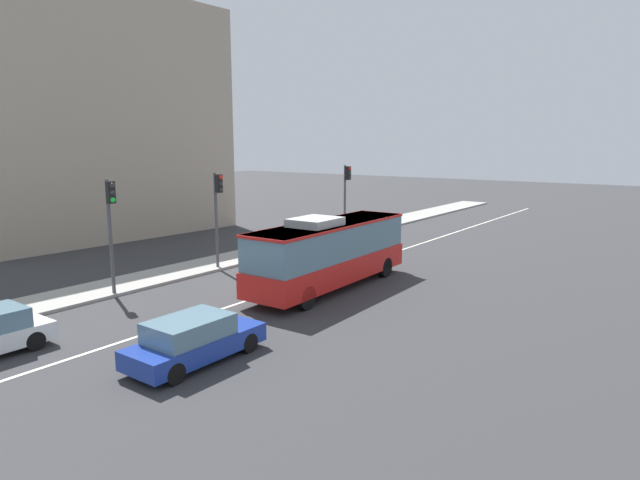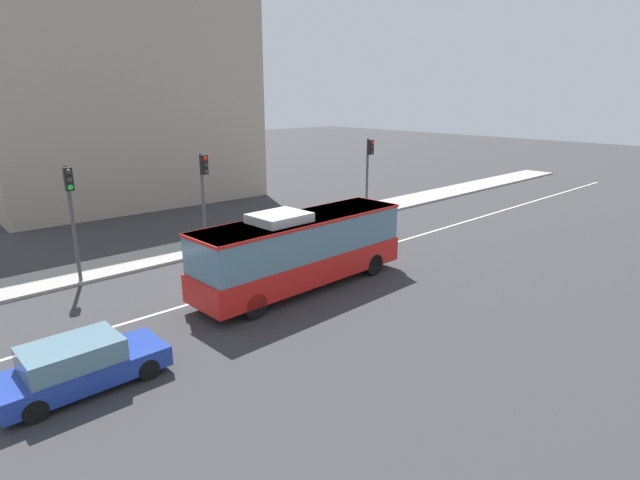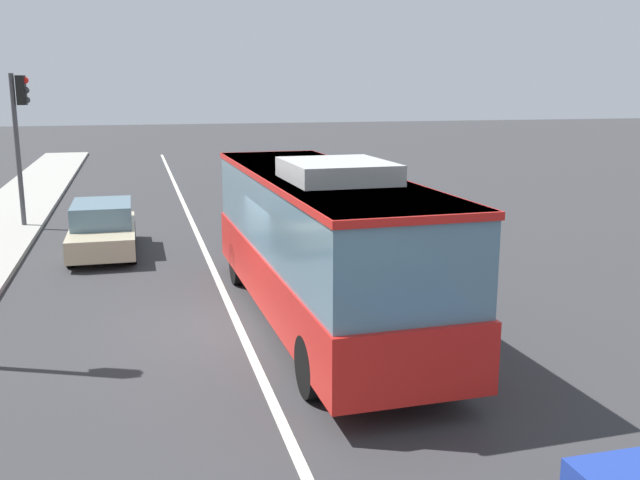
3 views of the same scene
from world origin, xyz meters
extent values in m
plane|color=#333335|center=(0.00, 0.00, 0.00)|extent=(160.00, 160.00, 0.00)
cube|color=#9E9B93|center=(0.00, 6.52, 0.07)|extent=(80.00, 2.89, 0.14)
cube|color=silver|center=(0.00, 0.00, 0.01)|extent=(76.00, 0.16, 0.01)
cube|color=red|center=(-0.26, -1.64, 0.98)|extent=(10.06, 2.75, 1.10)
cube|color=slate|center=(-0.26, -1.64, 2.31)|extent=(9.86, 2.67, 1.58)
cube|color=red|center=(-0.26, -1.64, 3.04)|extent=(9.96, 2.73, 0.12)
cube|color=#B2B2B2|center=(-1.46, -1.67, 3.28)|extent=(2.25, 1.86, 0.36)
cylinder|color=black|center=(3.11, -0.46, 0.50)|extent=(1.01, 0.33, 1.00)
cylinder|color=black|center=(3.16, -2.66, 0.50)|extent=(1.01, 0.33, 1.00)
cylinder|color=black|center=(-3.69, -0.63, 0.50)|extent=(1.01, 0.33, 1.00)
cylinder|color=black|center=(-3.63, -2.83, 0.50)|extent=(1.01, 0.33, 1.00)
cube|color=#1E3899|center=(-9.89, -3.36, 0.52)|extent=(4.50, 1.80, 0.60)
cube|color=slate|center=(-10.14, -3.36, 1.14)|extent=(2.52, 1.66, 0.64)
cylinder|color=black|center=(-8.39, -2.56, 0.32)|extent=(0.64, 0.22, 0.64)
cylinder|color=black|center=(-8.40, -4.16, 0.32)|extent=(0.64, 0.22, 0.64)
cylinder|color=black|center=(-11.39, -2.56, 0.32)|extent=(0.64, 0.22, 0.64)
cylinder|color=black|center=(-11.40, -4.16, 0.32)|extent=(0.64, 0.22, 0.64)
cube|color=#C6B793|center=(7.34, 2.88, 0.52)|extent=(4.50, 1.80, 0.60)
cube|color=slate|center=(7.59, 2.88, 1.14)|extent=(2.52, 1.66, 0.64)
cylinder|color=black|center=(5.84, 2.08, 0.32)|extent=(0.64, 0.22, 0.64)
cylinder|color=black|center=(5.84, 3.68, 0.32)|extent=(0.64, 0.22, 0.64)
cylinder|color=black|center=(8.84, 2.08, 0.32)|extent=(0.64, 0.22, 0.64)
cylinder|color=black|center=(8.84, 3.68, 0.32)|extent=(0.64, 0.22, 0.64)
cylinder|color=#47474C|center=(-0.71, 5.51, 2.60)|extent=(0.16, 0.16, 5.20)
cube|color=black|center=(-0.70, 5.23, 4.65)|extent=(0.32, 0.29, 0.96)
sphere|color=red|center=(-0.70, 5.08, 4.97)|extent=(0.22, 0.22, 0.22)
sphere|color=#2D2D2D|center=(-0.70, 5.08, 4.65)|extent=(0.22, 0.22, 0.22)
sphere|color=#2D2D2D|center=(-0.70, 5.08, 4.33)|extent=(0.22, 0.22, 0.22)
cylinder|color=#47474C|center=(-7.09, 5.38, 2.60)|extent=(0.16, 0.16, 5.20)
cube|color=black|center=(-7.11, 5.10, 4.65)|extent=(0.34, 0.31, 0.96)
sphere|color=#2D2D2D|center=(-7.13, 4.95, 4.97)|extent=(0.22, 0.22, 0.22)
sphere|color=#2D2D2D|center=(-7.13, 4.95, 4.65)|extent=(0.22, 0.22, 0.22)
sphere|color=#1ED838|center=(-7.13, 4.95, 4.33)|extent=(0.22, 0.22, 0.22)
cylinder|color=#47474C|center=(11.85, 5.65, 2.60)|extent=(0.16, 0.16, 5.20)
cube|color=black|center=(11.83, 5.37, 4.65)|extent=(0.34, 0.30, 0.96)
sphere|color=red|center=(11.81, 5.22, 4.97)|extent=(0.22, 0.22, 0.22)
sphere|color=#2D2D2D|center=(11.81, 5.22, 4.65)|extent=(0.22, 0.22, 0.22)
sphere|color=#2D2D2D|center=(11.81, 5.22, 4.33)|extent=(0.22, 0.22, 0.22)
cube|color=tan|center=(2.28, 23.37, 8.50)|extent=(19.21, 14.27, 17.00)
cube|color=slate|center=(11.66, 23.00, 2.11)|extent=(0.57, 12.18, 1.50)
cube|color=slate|center=(11.66, 23.00, 5.51)|extent=(0.57, 12.18, 1.50)
cube|color=slate|center=(11.66, 23.00, 8.91)|extent=(0.57, 12.18, 1.50)
cube|color=slate|center=(11.66, 23.00, 12.31)|extent=(0.57, 12.18, 1.50)
camera|label=1|loc=(-20.56, -16.01, 6.71)|focal=30.50mm
camera|label=2|loc=(-13.73, -17.30, 8.03)|focal=28.72mm
camera|label=3|loc=(-13.80, 1.86, 4.78)|focal=39.88mm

